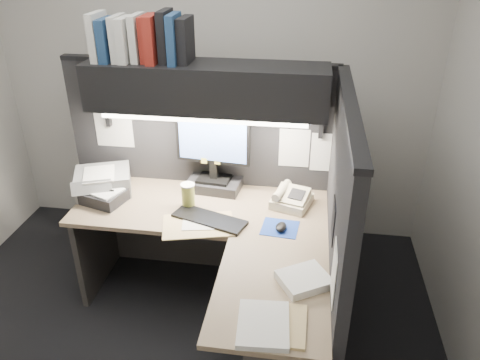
# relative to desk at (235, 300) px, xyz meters

# --- Properties ---
(floor) EXTENTS (3.50, 3.50, 0.00)m
(floor) POSITION_rel_desk_xyz_m (-0.43, 0.00, -0.44)
(floor) COLOR black
(floor) RESTS_ON ground
(wall_back) EXTENTS (3.50, 0.04, 2.70)m
(wall_back) POSITION_rel_desk_xyz_m (-0.43, 1.50, 0.91)
(wall_back) COLOR beige
(wall_back) RESTS_ON floor
(partition_back) EXTENTS (1.90, 0.06, 1.60)m
(partition_back) POSITION_rel_desk_xyz_m (-0.40, 0.93, 0.36)
(partition_back) COLOR black
(partition_back) RESTS_ON floor
(partition_right) EXTENTS (0.06, 1.50, 1.60)m
(partition_right) POSITION_rel_desk_xyz_m (0.55, 0.18, 0.36)
(partition_right) COLOR black
(partition_right) RESTS_ON floor
(desk) EXTENTS (1.70, 1.53, 0.73)m
(desk) POSITION_rel_desk_xyz_m (0.00, 0.00, 0.00)
(desk) COLOR #93755E
(desk) RESTS_ON floor
(overhead_shelf) EXTENTS (1.55, 0.34, 0.30)m
(overhead_shelf) POSITION_rel_desk_xyz_m (-0.30, 0.75, 1.06)
(overhead_shelf) COLOR black
(overhead_shelf) RESTS_ON partition_back
(task_light_tube) EXTENTS (1.32, 0.04, 0.04)m
(task_light_tube) POSITION_rel_desk_xyz_m (-0.30, 0.61, 0.89)
(task_light_tube) COLOR white
(task_light_tube) RESTS_ON overhead_shelf
(monitor) EXTENTS (0.52, 0.27, 0.56)m
(monitor) POSITION_rel_desk_xyz_m (-0.28, 0.80, 0.51)
(monitor) COLOR black
(monitor) RESTS_ON desk
(keyboard) EXTENTS (0.51, 0.31, 0.02)m
(keyboard) POSITION_rel_desk_xyz_m (-0.23, 0.39, 0.30)
(keyboard) COLOR black
(keyboard) RESTS_ON desk
(mousepad) EXTENTS (0.24, 0.22, 0.00)m
(mousepad) POSITION_rel_desk_xyz_m (0.23, 0.37, 0.29)
(mousepad) COLOR #1B3996
(mousepad) RESTS_ON desk
(mouse) EXTENTS (0.08, 0.12, 0.04)m
(mouse) POSITION_rel_desk_xyz_m (0.23, 0.35, 0.31)
(mouse) COLOR black
(mouse) RESTS_ON mousepad
(telephone) EXTENTS (0.30, 0.31, 0.10)m
(telephone) POSITION_rel_desk_xyz_m (0.28, 0.67, 0.34)
(telephone) COLOR beige
(telephone) RESTS_ON desk
(coffee_cup) EXTENTS (0.10, 0.10, 0.16)m
(coffee_cup) POSITION_rel_desk_xyz_m (-0.40, 0.54, 0.37)
(coffee_cup) COLOR #B9B14A
(coffee_cup) RESTS_ON desk
(printer) EXTENTS (0.47, 0.43, 0.15)m
(printer) POSITION_rel_desk_xyz_m (-1.06, 0.67, 0.36)
(printer) COLOR gray
(printer) RESTS_ON desk
(notebook_stack) EXTENTS (0.32, 0.29, 0.08)m
(notebook_stack) POSITION_rel_desk_xyz_m (-0.99, 0.52, 0.33)
(notebook_stack) COLOR black
(notebook_stack) RESTS_ON desk
(open_folder) EXTENTS (0.50, 0.39, 0.01)m
(open_folder) POSITION_rel_desk_xyz_m (-0.29, 0.32, 0.29)
(open_folder) COLOR tan
(open_folder) RESTS_ON desk
(paper_stack_a) EXTENTS (0.32, 0.31, 0.05)m
(paper_stack_a) POSITION_rel_desk_xyz_m (0.39, -0.13, 0.31)
(paper_stack_a) COLOR white
(paper_stack_a) RESTS_ON desk
(paper_stack_b) EXTENTS (0.26, 0.32, 0.03)m
(paper_stack_b) POSITION_rel_desk_xyz_m (0.21, -0.47, 0.30)
(paper_stack_b) COLOR white
(paper_stack_b) RESTS_ON desk
(manila_stack) EXTENTS (0.22, 0.28, 0.02)m
(manila_stack) POSITION_rel_desk_xyz_m (0.30, -0.45, 0.30)
(manila_stack) COLOR tan
(manila_stack) RESTS_ON desk
(binder_row) EXTENTS (0.61, 0.26, 0.31)m
(binder_row) POSITION_rel_desk_xyz_m (-0.69, 0.75, 1.35)
(binder_row) COLOR beige
(binder_row) RESTS_ON overhead_shelf
(pinned_papers) EXTENTS (1.76, 1.31, 0.51)m
(pinned_papers) POSITION_rel_desk_xyz_m (-0.00, 0.56, 0.61)
(pinned_papers) COLOR white
(pinned_papers) RESTS_ON partition_back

